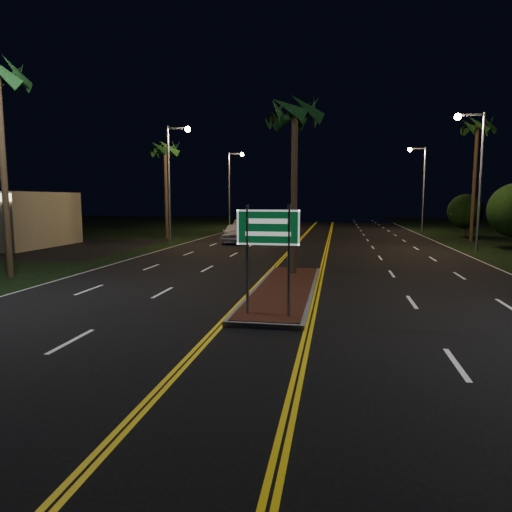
% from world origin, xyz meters
% --- Properties ---
extents(ground, '(120.00, 120.00, 0.00)m').
position_xyz_m(ground, '(0.00, 0.00, 0.00)').
color(ground, black).
rests_on(ground, ground).
extents(median_island, '(2.25, 10.25, 0.17)m').
position_xyz_m(median_island, '(0.00, 7.00, 0.08)').
color(median_island, gray).
rests_on(median_island, ground).
extents(highway_sign, '(1.80, 0.08, 3.20)m').
position_xyz_m(highway_sign, '(0.00, 2.80, 2.40)').
color(highway_sign, gray).
rests_on(highway_sign, ground).
extents(streetlight_left_mid, '(1.91, 0.44, 9.00)m').
position_xyz_m(streetlight_left_mid, '(-10.61, 24.00, 5.66)').
color(streetlight_left_mid, gray).
rests_on(streetlight_left_mid, ground).
extents(streetlight_left_far, '(1.91, 0.44, 9.00)m').
position_xyz_m(streetlight_left_far, '(-10.61, 44.00, 5.66)').
color(streetlight_left_far, gray).
rests_on(streetlight_left_far, ground).
extents(streetlight_right_mid, '(1.91, 0.44, 9.00)m').
position_xyz_m(streetlight_right_mid, '(10.61, 22.00, 5.66)').
color(streetlight_right_mid, gray).
rests_on(streetlight_right_mid, ground).
extents(streetlight_right_far, '(1.91, 0.44, 9.00)m').
position_xyz_m(streetlight_right_far, '(10.61, 42.00, 5.66)').
color(streetlight_right_far, gray).
rests_on(streetlight_right_far, ground).
extents(palm_median, '(2.40, 2.40, 8.30)m').
position_xyz_m(palm_median, '(0.00, 10.50, 7.28)').
color(palm_median, '#382819').
rests_on(palm_median, ground).
extents(palm_left_far, '(2.40, 2.40, 8.80)m').
position_xyz_m(palm_left_far, '(-12.80, 28.00, 7.75)').
color(palm_left_far, '#382819').
rests_on(palm_left_far, ground).
extents(palm_right_far, '(2.40, 2.40, 10.30)m').
position_xyz_m(palm_right_far, '(12.80, 30.00, 9.14)').
color(palm_right_far, '#382819').
rests_on(palm_right_far, ground).
extents(shrub_far, '(3.24, 3.24, 3.96)m').
position_xyz_m(shrub_far, '(13.80, 36.00, 2.34)').
color(shrub_far, '#382819').
rests_on(shrub_far, ground).
extents(car_near, '(3.05, 5.73, 1.82)m').
position_xyz_m(car_near, '(-6.18, 25.74, 0.91)').
color(car_near, silver).
rests_on(car_near, ground).
extents(car_far, '(2.53, 5.26, 1.71)m').
position_xyz_m(car_far, '(-7.21, 33.58, 0.85)').
color(car_far, silver).
rests_on(car_far, ground).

